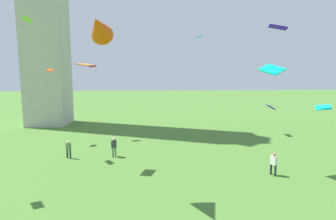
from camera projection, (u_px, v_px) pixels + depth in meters
person_0 at (274, 163)px, 20.61m from camera, size 0.45×0.53×1.76m
person_1 at (114, 146)px, 25.24m from camera, size 0.46×0.55×1.84m
person_3 at (69, 148)px, 24.75m from camera, size 0.49×0.42×1.65m
kite_flying_0 at (85, 65)px, 21.90m from camera, size 1.36×1.66×0.28m
kite_flying_1 at (93, 66)px, 32.00m from camera, size 0.96×0.81×0.33m
kite_flying_2 at (272, 69)px, 20.62m from camera, size 1.77×1.87×0.96m
kite_flying_3 at (323, 107)px, 23.64m from camera, size 1.41×1.25×0.53m
kite_flying_4 at (200, 37)px, 31.90m from camera, size 1.03×1.07×0.59m
kite_flying_5 at (271, 107)px, 34.29m from camera, size 1.26×1.77×0.71m
kite_flying_6 at (27, 19)px, 24.67m from camera, size 1.18×1.29×0.55m
kite_flying_7 at (99, 27)px, 16.09m from camera, size 1.47×2.34×1.94m
kite_flying_8 at (278, 27)px, 23.39m from camera, size 1.75×1.46×0.48m
kite_flying_10 at (50, 70)px, 29.78m from camera, size 0.70×0.93×0.34m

